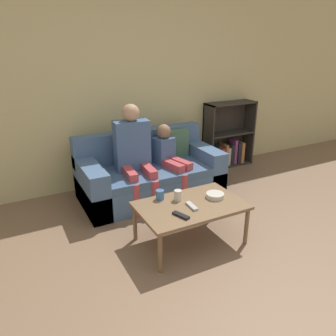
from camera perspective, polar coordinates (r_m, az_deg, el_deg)
name	(u,v)px	position (r m, az deg, el deg)	size (l,w,h in m)	color
ground_plane	(241,296)	(2.80, 12.66, -20.89)	(22.00, 22.00, 0.00)	#84664C
wall_back	(120,87)	(4.38, -8.35, 13.80)	(12.00, 0.06, 2.60)	beige
couch	(150,175)	(4.15, -3.14, -1.21)	(1.73, 0.86, 0.79)	#4C6B93
bookshelf	(226,142)	(5.22, 10.12, 4.48)	(0.80, 0.28, 1.00)	#332D28
coffee_table	(191,208)	(3.14, 3.95, -6.93)	(1.01, 0.64, 0.41)	brown
person_adult	(134,149)	(3.87, -6.00, 3.39)	(0.43, 0.63, 1.19)	#C6474C
person_child	(170,157)	(4.06, 0.43, 1.97)	(0.35, 0.64, 0.90)	#C6474C
cup_near	(160,195)	(3.19, -1.41, -4.68)	(0.08, 0.08, 0.09)	#3D70B2
cup_far	(178,195)	(3.17, 1.73, -4.77)	(0.07, 0.07, 0.10)	silver
tv_remote_0	(181,215)	(2.91, 2.26, -8.24)	(0.10, 0.18, 0.02)	black
tv_remote_1	(192,206)	(3.07, 4.15, -6.63)	(0.06, 0.17, 0.02)	#B7B7BC
snack_bowl	(215,195)	(3.27, 8.20, -4.74)	(0.18, 0.18, 0.05)	beige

